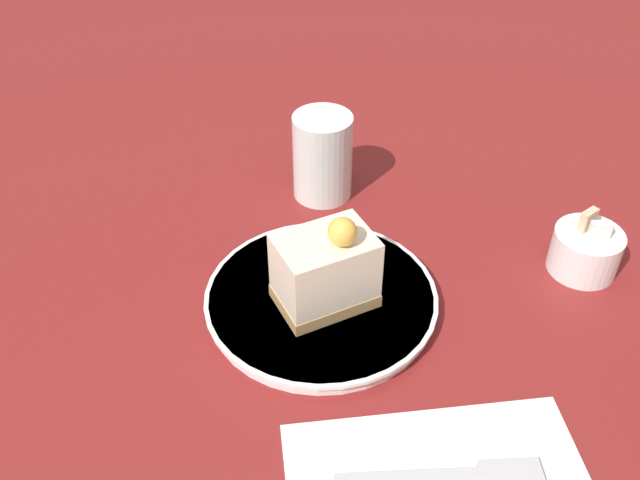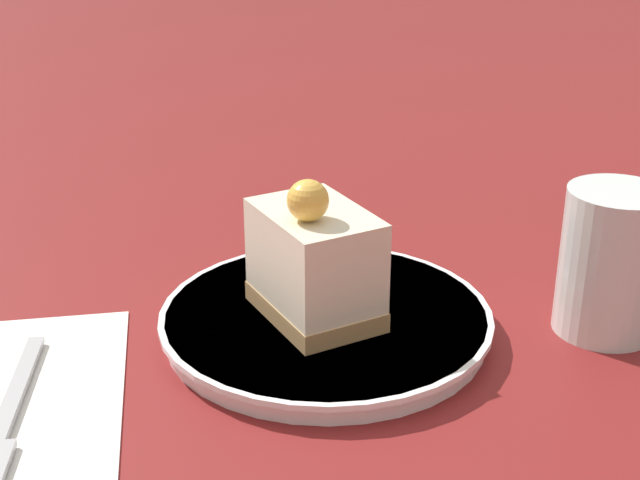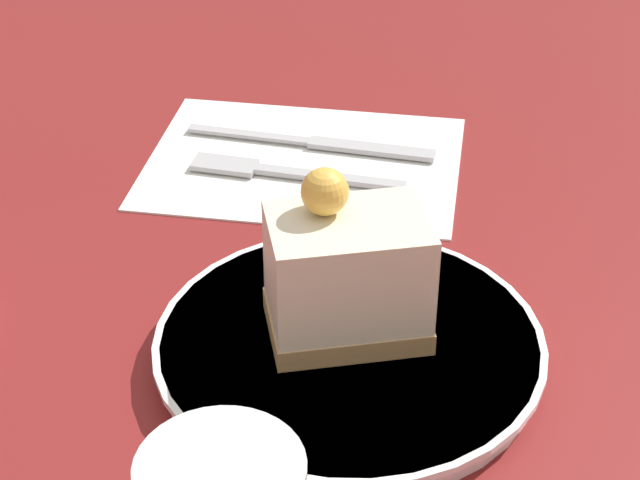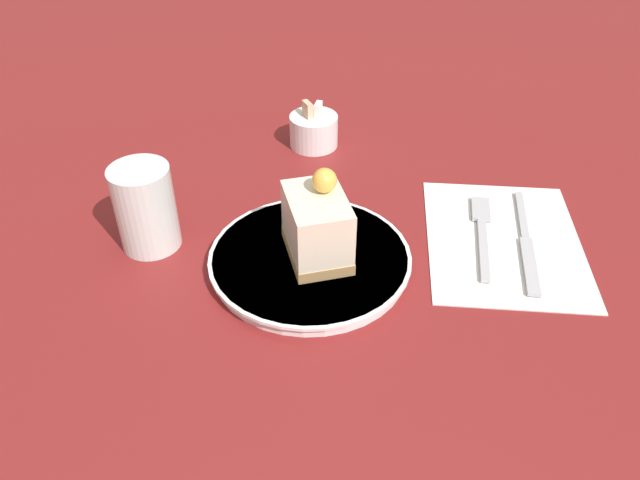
% 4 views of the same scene
% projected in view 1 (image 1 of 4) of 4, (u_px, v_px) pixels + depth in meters
% --- Properties ---
extents(ground_plane, '(4.00, 4.00, 0.00)m').
position_uv_depth(ground_plane, '(353.00, 316.00, 0.68)').
color(ground_plane, maroon).
extents(plate, '(0.22, 0.22, 0.02)m').
position_uv_depth(plate, '(321.00, 300.00, 0.68)').
color(plate, white).
rests_on(plate, ground_plane).
extents(cake_slice, '(0.07, 0.09, 0.10)m').
position_uv_depth(cake_slice, '(326.00, 270.00, 0.65)').
color(cake_slice, '#AD8451').
rests_on(cake_slice, plate).
extents(fork, '(0.06, 0.16, 0.00)m').
position_uv_depth(fork, '(458.00, 475.00, 0.54)').
color(fork, '#B2B2B7').
rests_on(fork, napkin).
extents(sugar_bowl, '(0.07, 0.07, 0.07)m').
position_uv_depth(sugar_bowl, '(585.00, 251.00, 0.71)').
color(sugar_bowl, white).
rests_on(sugar_bowl, ground_plane).
extents(drinking_glass, '(0.07, 0.07, 0.10)m').
position_uv_depth(drinking_glass, '(322.00, 156.00, 0.80)').
color(drinking_glass, silver).
rests_on(drinking_glass, ground_plane).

